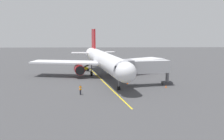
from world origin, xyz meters
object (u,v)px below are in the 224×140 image
(ground_crew_marshaller, at_px, (80,90))
(baggage_cart_portside, at_px, (152,67))
(airplane, at_px, (104,61))
(jet_bridge, at_px, (142,67))
(safety_cone_nose_right, at_px, (166,86))
(belt_loader_near_nose, at_px, (84,68))
(safety_cone_wing_port, at_px, (166,82))
(safety_cone_nose_left, at_px, (128,83))

(ground_crew_marshaller, bearing_deg, baggage_cart_portside, -120.35)
(airplane, xyz_separation_m, jet_bridge, (-7.52, 9.98, -0.24))
(ground_crew_marshaller, bearing_deg, safety_cone_nose_right, -162.12)
(ground_crew_marshaller, bearing_deg, airplane, -103.55)
(ground_crew_marshaller, relative_size, baggage_cart_portside, 0.60)
(belt_loader_near_nose, relative_size, safety_cone_wing_port, 7.94)
(airplane, relative_size, baggage_cart_portside, 14.04)
(ground_crew_marshaller, relative_size, belt_loader_near_nose, 0.39)
(airplane, distance_m, safety_cone_wing_port, 15.49)
(baggage_cart_portside, bearing_deg, airplane, 44.79)
(ground_crew_marshaller, distance_m, safety_cone_nose_right, 17.06)
(baggage_cart_portside, relative_size, safety_cone_wing_port, 5.19)
(ground_crew_marshaller, bearing_deg, safety_cone_nose_left, -134.69)
(baggage_cart_portside, bearing_deg, ground_crew_marshaller, 59.65)
(airplane, relative_size, safety_cone_nose_right, 72.89)
(safety_cone_nose_right, bearing_deg, belt_loader_near_nose, -51.95)
(ground_crew_marshaller, relative_size, safety_cone_nose_left, 3.11)
(airplane, height_order, baggage_cart_portside, airplane)
(ground_crew_marshaller, height_order, safety_cone_wing_port, ground_crew_marshaller)
(jet_bridge, distance_m, ground_crew_marshaller, 13.89)
(ground_crew_marshaller, distance_m, safety_cone_wing_port, 19.81)
(belt_loader_near_nose, relative_size, safety_cone_nose_right, 7.94)
(ground_crew_marshaller, distance_m, belt_loader_near_nose, 27.80)
(jet_bridge, xyz_separation_m, safety_cone_wing_port, (-5.63, -2.69, -3.49))
(safety_cone_nose_left, bearing_deg, safety_cone_nose_right, 151.63)
(belt_loader_near_nose, distance_m, safety_cone_wing_port, 25.96)
(belt_loader_near_nose, xyz_separation_m, safety_cone_nose_left, (-10.44, 18.64, -0.44))
(safety_cone_nose_right, relative_size, safety_cone_wing_port, 1.00)
(baggage_cart_portside, xyz_separation_m, safety_cone_wing_port, (0.84, 21.17, -0.38))
(jet_bridge, height_order, baggage_cart_portside, jet_bridge)
(airplane, height_order, safety_cone_wing_port, airplane)
(airplane, distance_m, safety_cone_nose_right, 17.31)
(airplane, distance_m, jet_bridge, 12.50)
(belt_loader_near_nose, xyz_separation_m, safety_cone_wing_port, (-18.66, 18.04, -0.44))
(jet_bridge, bearing_deg, belt_loader_near_nose, -57.85)
(jet_bridge, relative_size, ground_crew_marshaller, 6.73)
(belt_loader_near_nose, bearing_deg, jet_bridge, 122.15)
(belt_loader_near_nose, relative_size, safety_cone_nose_left, 7.94)
(safety_cone_wing_port, bearing_deg, airplane, -28.99)
(airplane, relative_size, jet_bridge, 3.48)
(belt_loader_near_nose, bearing_deg, ground_crew_marshaller, 92.91)
(airplane, xyz_separation_m, ground_crew_marshaller, (4.10, 17.02, -3.12))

